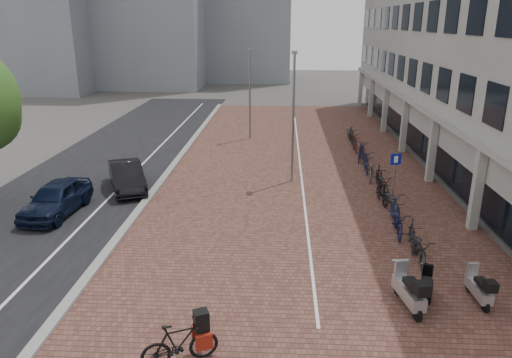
% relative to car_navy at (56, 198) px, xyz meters
% --- Properties ---
extents(ground, '(140.00, 140.00, 0.00)m').
position_rel_car_navy_xyz_m(ground, '(8.54, -4.63, -0.72)').
color(ground, '#474442').
rests_on(ground, ground).
extents(plaza_brick, '(14.50, 42.00, 0.04)m').
position_rel_car_navy_xyz_m(plaza_brick, '(10.54, 7.37, -0.71)').
color(plaza_brick, brown).
rests_on(plaza_brick, ground).
extents(street_asphalt, '(8.00, 50.00, 0.03)m').
position_rel_car_navy_xyz_m(street_asphalt, '(-0.46, 7.37, -0.71)').
color(street_asphalt, black).
rests_on(street_asphalt, ground).
extents(curb, '(0.35, 42.00, 0.14)m').
position_rel_car_navy_xyz_m(curb, '(3.44, 7.37, -0.65)').
color(curb, gray).
rests_on(curb, ground).
extents(lane_line, '(0.12, 44.00, 0.00)m').
position_rel_car_navy_xyz_m(lane_line, '(1.54, 7.37, -0.70)').
color(lane_line, white).
rests_on(lane_line, street_asphalt).
extents(parking_line, '(0.10, 30.00, 0.00)m').
position_rel_car_navy_xyz_m(parking_line, '(10.74, 7.37, -0.68)').
color(parking_line, white).
rests_on(parking_line, plaza_brick).
extents(office_building, '(8.40, 40.00, 15.00)m').
position_rel_car_navy_xyz_m(office_building, '(21.51, 11.37, 7.72)').
color(office_building, '#A7A7A1').
rests_on(office_building, ground).
extents(car_navy, '(1.98, 4.33, 1.44)m').
position_rel_car_navy_xyz_m(car_navy, '(0.00, 0.00, 0.00)').
color(car_navy, black).
rests_on(car_navy, ground).
extents(car_dark, '(3.03, 4.40, 1.37)m').
position_rel_car_navy_xyz_m(car_dark, '(2.04, 3.31, -0.03)').
color(car_dark, black).
rests_on(car_dark, ground).
extents(hero_bike, '(1.97, 1.26, 1.35)m').
position_rel_car_navy_xyz_m(hero_bike, '(7.28, -9.16, -0.12)').
color(hero_bike, black).
rests_on(hero_bike, ground).
extents(scooter_front, '(0.56, 1.54, 1.04)m').
position_rel_car_navy_xyz_m(scooter_front, '(15.54, -6.01, -0.20)').
color(scooter_front, '#B0B1B6').
rests_on(scooter_front, ground).
extents(scooter_mid, '(0.84, 1.49, 0.98)m').
position_rel_car_navy_xyz_m(scooter_mid, '(14.02, -6.01, -0.23)').
color(scooter_mid, black).
rests_on(scooter_mid, ground).
extents(scooter_back, '(0.89, 1.89, 1.25)m').
position_rel_car_navy_xyz_m(scooter_back, '(13.39, -6.44, -0.09)').
color(scooter_back, '#ABAAAF').
rests_on(scooter_back, ground).
extents(parking_sign, '(0.49, 0.18, 2.41)m').
position_rel_car_navy_xyz_m(parking_sign, '(14.71, 1.92, 0.90)').
color(parking_sign, slate).
rests_on(parking_sign, ground).
extents(lamp_near, '(0.12, 0.12, 6.54)m').
position_rel_car_navy_xyz_m(lamp_near, '(10.20, 4.99, 2.55)').
color(lamp_near, gray).
rests_on(lamp_near, ground).
extents(lamp_far, '(0.12, 0.12, 6.18)m').
position_rel_car_navy_xyz_m(lamp_far, '(7.38, 14.40, 2.37)').
color(lamp_far, slate).
rests_on(lamp_far, ground).
extents(bike_row, '(1.31, 20.42, 1.05)m').
position_rel_car_navy_xyz_m(bike_row, '(14.43, 5.57, -0.20)').
color(bike_row, black).
rests_on(bike_row, ground).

